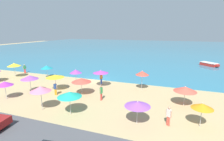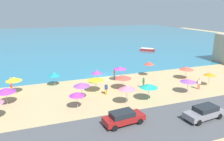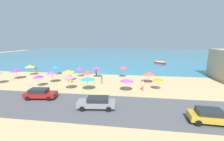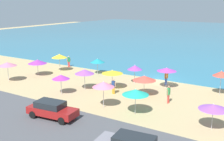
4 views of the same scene
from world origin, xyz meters
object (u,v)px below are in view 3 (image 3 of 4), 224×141
Objects in this scene: beach_umbrella_5 at (158,79)px; beach_umbrella_14 at (68,71)px; beach_umbrella_1 at (56,67)px; beach_umbrella_12 at (52,72)px; beach_umbrella_9 at (68,77)px; parked_car_0 at (97,102)px; beach_umbrella_7 at (87,72)px; beach_umbrella_2 at (38,76)px; beach_umbrella_4 at (97,68)px; bather_4 at (35,69)px; beach_umbrella_11 at (16,70)px; beach_umbrella_13 at (79,68)px; skiff_nearshore at (160,63)px; parked_car_1 at (211,116)px; bather_3 at (71,78)px; bather_2 at (102,78)px; parked_car_3 at (40,93)px; beach_umbrella_3 at (127,80)px; beach_umbrella_0 at (87,78)px; bather_1 at (143,85)px; bather_0 at (96,72)px; beach_umbrella_6 at (149,73)px; beach_umbrella_10 at (123,67)px; beach_umbrella_15 at (30,66)px.

beach_umbrella_5 is 0.91× the size of beach_umbrella_14.
beach_umbrella_12 is at bearing -66.66° from beach_umbrella_1.
parked_car_0 is at bearing -44.88° from beach_umbrella_9.
beach_umbrella_12 is (-6.61, -1.67, 0.18)m from beach_umbrella_7.
beach_umbrella_4 reaches higher than beach_umbrella_2.
beach_umbrella_5 reaches higher than bather_4.
beach_umbrella_11 is (-15.89, 0.02, -0.01)m from beach_umbrella_7.
beach_umbrella_13 is 30.80m from skiff_nearshore.
bather_4 is at bearing 171.26° from beach_umbrella_4.
bather_3 is at bearing 148.95° from parked_car_1.
parked_car_3 is (-7.06, -8.84, -0.18)m from bather_2.
beach_umbrella_3 is at bearing -21.64° from beach_umbrella_14.
beach_umbrella_0 is 0.50× the size of parked_car_0.
beach_umbrella_2 is at bearing -178.94° from bather_1.
beach_umbrella_4 is 5.11m from bather_2.
bather_0 is (-0.52, 1.32, -1.28)m from beach_umbrella_4.
beach_umbrella_6 is 9.25m from bather_2.
beach_umbrella_5 is at bearing -19.78° from beach_umbrella_1.
beach_umbrella_13 is at bearing 116.93° from parked_car_0.
beach_umbrella_11 is at bearing -143.11° from skiff_nearshore.
bather_3 is (-11.15, 3.38, -0.92)m from beach_umbrella_3.
parked_car_0 is (3.18, -6.62, -1.21)m from beach_umbrella_0.
beach_umbrella_1 is 8.09m from beach_umbrella_11.
beach_umbrella_1 is at bearing 37.52° from beach_umbrella_11.
beach_umbrella_9 is at bearing -131.60° from beach_umbrella_10.
bather_2 is 20.15m from bather_4.
beach_umbrella_5 is at bearing 2.96° from beach_umbrella_2.
beach_umbrella_14 is at bearing 176.59° from beach_umbrella_7.
skiff_nearshore is at bearing 87.74° from parked_car_1.
beach_umbrella_15 is 1.42× the size of bather_2.
beach_umbrella_14 is at bearing -159.36° from beach_umbrella_10.
beach_umbrella_15 is at bearing 146.97° from beach_umbrella_9.
beach_umbrella_5 is at bearing -100.04° from skiff_nearshore.
beach_umbrella_1 is 0.86× the size of beach_umbrella_9.
beach_umbrella_4 is at bearing 74.56° from beach_umbrella_7.
parked_car_3 is at bearing -127.75° from beach_umbrella_10.
beach_umbrella_10 reaches higher than beach_umbrella_12.
beach_umbrella_3 reaches higher than parked_car_0.
beach_umbrella_6 is at bearing 23.77° from beach_umbrella_9.
bather_4 is 0.40× the size of parked_car_1.
skiff_nearshore is (16.84, 30.71, -1.62)m from beach_umbrella_0.
beach_umbrella_10 is 17.82m from parked_car_3.
beach_umbrella_15 is at bearing 152.38° from parked_car_1.
beach_umbrella_4 is 0.65× the size of skiff_nearshore.
parked_car_1 is at bearing -40.28° from beach_umbrella_13.
beach_umbrella_13 is 1.34× the size of bather_1.
bather_3 is (-13.74, 2.75, -0.04)m from bather_1.
beach_umbrella_10 is (8.52, 9.60, 0.11)m from beach_umbrella_9.
beach_umbrella_5 is at bearing -13.67° from beach_umbrella_7.
beach_umbrella_14 reaches higher than bather_1.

